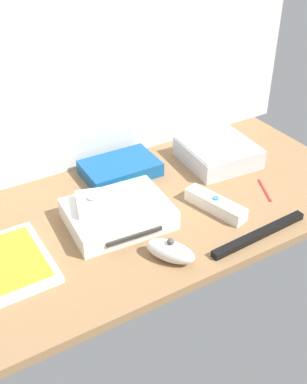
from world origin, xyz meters
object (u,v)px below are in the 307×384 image
object	(u,v)px
remote_wand	(215,205)
network_router	(119,169)
game_case	(12,262)
sensor_bar	(259,234)
remote_nunchuk	(170,251)
remote_classic_pad	(111,200)
stylus_pen	(265,189)
game_console	(118,214)
mini_computer	(218,152)

from	to	relation	value
remote_wand	network_router	bearing A→B (deg)	100.97
game_case	sensor_bar	distance (cm)	49.16
remote_nunchuk	sensor_bar	size ratio (longest dim) A/B	0.45
remote_classic_pad	stylus_pen	distance (cm)	36.98
game_case	remote_nunchuk	size ratio (longest dim) A/B	1.77
remote_wand	stylus_pen	distance (cm)	14.68
remote_nunchuk	network_router	bearing A→B (deg)	47.99
remote_wand	sensor_bar	size ratio (longest dim) A/B	0.63
remote_classic_pad	remote_nunchuk	bearing A→B (deg)	-58.72
remote_wand	stylus_pen	size ratio (longest dim) A/B	1.69
remote_nunchuk	remote_classic_pad	bearing A→B (deg)	71.69
game_console	remote_nunchuk	size ratio (longest dim) A/B	2.04
network_router	sensor_bar	bearing A→B (deg)	-68.13
network_router	remote_classic_pad	world-z (taller)	remote_classic_pad
game_console	remote_nunchuk	distance (cm)	15.65
remote_classic_pad	mini_computer	bearing A→B (deg)	31.19
sensor_bar	game_case	bearing A→B (deg)	156.49
game_console	stylus_pen	world-z (taller)	game_console
mini_computer	network_router	size ratio (longest dim) A/B	1.00
sensor_bar	stylus_pen	xyz separation A→B (cm)	(12.43, 12.16, -0.35)
mini_computer	game_console	bearing A→B (deg)	-163.87
game_console	mini_computer	xyz separation A→B (cm)	(33.56, 9.71, 0.44)
remote_wand	sensor_bar	world-z (taller)	remote_wand
game_case	remote_classic_pad	bearing A→B (deg)	5.98
mini_computer	sensor_bar	bearing A→B (deg)	-111.19
mini_computer	network_router	world-z (taller)	mini_computer
mini_computer	stylus_pen	xyz separation A→B (cm)	(1.30, -16.55, -2.29)
network_router	stylus_pen	world-z (taller)	network_router
network_router	stylus_pen	size ratio (longest dim) A/B	2.02
game_case	sensor_bar	world-z (taller)	game_case
stylus_pen	sensor_bar	bearing A→B (deg)	-135.63
remote_wand	stylus_pen	world-z (taller)	remote_wand
network_router	remote_nunchuk	xyz separation A→B (cm)	(-5.54, -32.23, 0.34)
remote_nunchuk	remote_classic_pad	distance (cm)	17.36
game_case	remote_wand	distance (cm)	44.05
remote_wand	sensor_bar	xyz separation A→B (cm)	(2.20, -12.03, -0.81)
sensor_bar	remote_classic_pad	bearing A→B (deg)	136.57
game_case	remote_classic_pad	world-z (taller)	remote_classic_pad
game_console	sensor_bar	bearing A→B (deg)	-36.24
game_console	remote_classic_pad	distance (cm)	3.54
game_console	remote_classic_pad	world-z (taller)	remote_classic_pad
network_router	remote_wand	xyz separation A→B (cm)	(11.46, -23.88, -0.19)
game_console	game_case	size ratio (longest dim) A/B	1.15
game_case	network_router	bearing A→B (deg)	29.02
mini_computer	stylus_pen	world-z (taller)	mini_computer
remote_classic_pad	sensor_bar	bearing A→B (deg)	-23.59
game_case	remote_classic_pad	xyz separation A→B (cm)	(22.58, 2.59, 4.65)
remote_classic_pad	game_case	bearing A→B (deg)	-156.13
game_case	stylus_pen	size ratio (longest dim) A/B	2.13
network_router	stylus_pen	bearing A→B (deg)	-41.27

